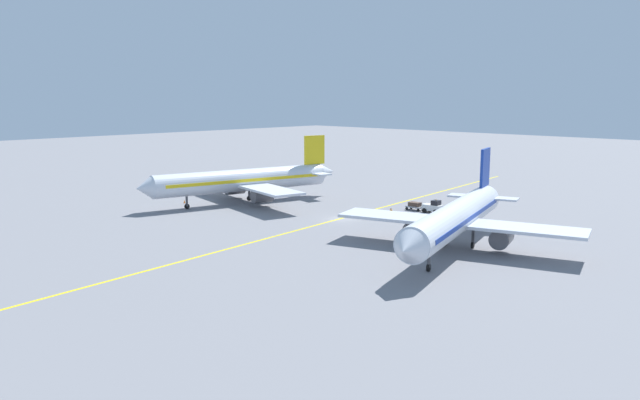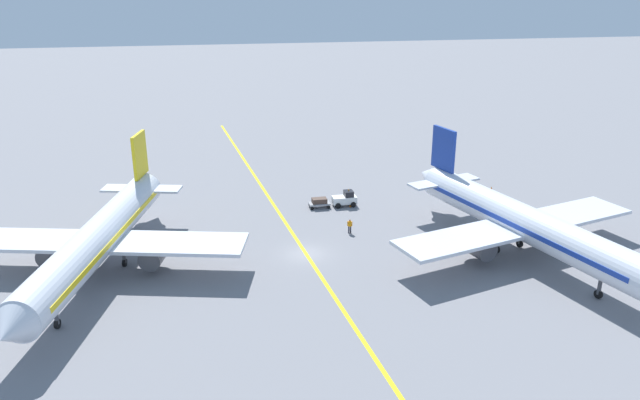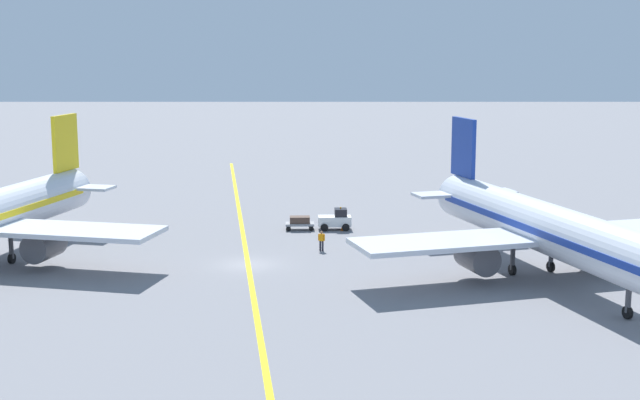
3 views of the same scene
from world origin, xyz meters
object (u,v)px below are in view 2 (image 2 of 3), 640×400
(airplane_at_gate, at_px, (522,223))
(traffic_cone_by_wingtip, at_px, (350,205))
(airplane_adjacent_stand, at_px, (99,238))
(traffic_cone_near_nose, at_px, (7,314))
(ground_crew_worker, at_px, (350,226))
(baggage_cart_trailing, at_px, (319,202))
(traffic_cone_mid_apron, at_px, (491,188))
(baggage_tug_white, at_px, (345,199))

(airplane_at_gate, height_order, traffic_cone_by_wingtip, airplane_at_gate)
(airplane_at_gate, bearing_deg, airplane_adjacent_stand, -4.61)
(airplane_adjacent_stand, xyz_separation_m, traffic_cone_near_nose, (6.92, 7.12, -3.43))
(airplane_adjacent_stand, relative_size, traffic_cone_by_wingtip, 64.05)
(airplane_adjacent_stand, distance_m, traffic_cone_by_wingtip, 31.18)
(traffic_cone_near_nose, distance_m, traffic_cone_by_wingtip, 40.47)
(airplane_at_gate, height_order, ground_crew_worker, airplane_at_gate)
(baggage_cart_trailing, xyz_separation_m, ground_crew_worker, (-1.97, 8.54, 0.15))
(traffic_cone_mid_apron, relative_size, traffic_cone_by_wingtip, 1.00)
(baggage_tug_white, distance_m, traffic_cone_near_nose, 40.21)
(baggage_cart_trailing, bearing_deg, traffic_cone_mid_apron, -174.20)
(airplane_at_gate, distance_m, airplane_adjacent_stand, 42.09)
(traffic_cone_near_nose, bearing_deg, airplane_adjacent_stand, -134.18)
(traffic_cone_near_nose, height_order, traffic_cone_by_wingtip, same)
(baggage_cart_trailing, bearing_deg, traffic_cone_near_nose, 34.30)
(baggage_cart_trailing, xyz_separation_m, traffic_cone_near_nose, (30.88, 21.07, -0.49))
(airplane_at_gate, relative_size, airplane_adjacent_stand, 0.99)
(traffic_cone_near_nose, bearing_deg, baggage_tug_white, -148.21)
(traffic_cone_near_nose, bearing_deg, traffic_cone_mid_apron, -156.82)
(airplane_adjacent_stand, xyz_separation_m, traffic_cone_mid_apron, (-47.97, -16.39, -3.43))
(baggage_cart_trailing, relative_size, traffic_cone_mid_apron, 4.81)
(traffic_cone_mid_apron, height_order, traffic_cone_by_wingtip, same)
(airplane_adjacent_stand, xyz_separation_m, ground_crew_worker, (-25.94, -5.41, -2.80))
(airplane_adjacent_stand, height_order, baggage_cart_trailing, airplane_adjacent_stand)
(airplane_at_gate, distance_m, traffic_cone_near_nose, 49.14)
(airplane_adjacent_stand, distance_m, traffic_cone_near_nose, 10.50)
(traffic_cone_near_nose, bearing_deg, traffic_cone_by_wingtip, -149.21)
(baggage_tug_white, distance_m, traffic_cone_mid_apron, 20.85)
(airplane_adjacent_stand, distance_m, ground_crew_worker, 26.64)
(airplane_at_gate, relative_size, ground_crew_worker, 20.74)
(baggage_tug_white, height_order, traffic_cone_near_nose, baggage_tug_white)
(traffic_cone_near_nose, xyz_separation_m, traffic_cone_by_wingtip, (-34.77, -20.72, 0.00))
(ground_crew_worker, xyz_separation_m, traffic_cone_near_nose, (32.86, 12.53, -0.63))
(airplane_at_gate, distance_m, ground_crew_worker, 18.49)
(baggage_tug_white, bearing_deg, airplane_adjacent_stand, 27.29)
(baggage_cart_trailing, bearing_deg, airplane_at_gate, 136.07)
(ground_crew_worker, height_order, traffic_cone_near_nose, ground_crew_worker)
(airplane_adjacent_stand, relative_size, baggage_cart_trailing, 13.31)
(baggage_tug_white, bearing_deg, traffic_cone_near_nose, 31.79)
(airplane_adjacent_stand, relative_size, traffic_cone_mid_apron, 64.05)
(airplane_at_gate, height_order, baggage_cart_trailing, airplane_at_gate)
(airplane_adjacent_stand, bearing_deg, baggage_tug_white, -152.71)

